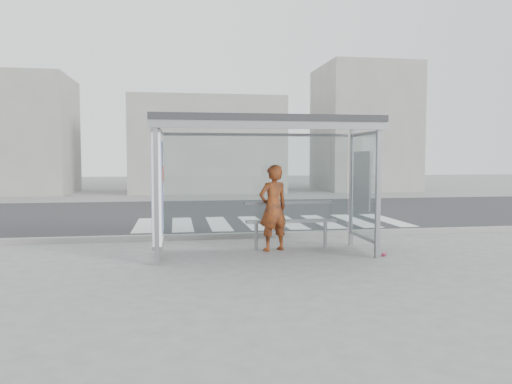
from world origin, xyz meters
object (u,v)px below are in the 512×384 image
(person, at_px, (273,208))
(soda_can, at_px, (384,254))
(bus_shelter, at_px, (244,151))
(bench, at_px, (291,221))

(person, distance_m, soda_can, 2.30)
(bus_shelter, bearing_deg, person, 22.85)
(bench, bearing_deg, soda_can, -34.20)
(bus_shelter, distance_m, bench, 1.80)
(person, height_order, bench, person)
(bus_shelter, distance_m, soda_can, 3.29)
(bus_shelter, xyz_separation_m, person, (0.61, 0.26, -1.13))
(bus_shelter, xyz_separation_m, bench, (1.01, 0.44, -1.42))
(bus_shelter, distance_m, person, 1.31)
(bench, height_order, soda_can, bench)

